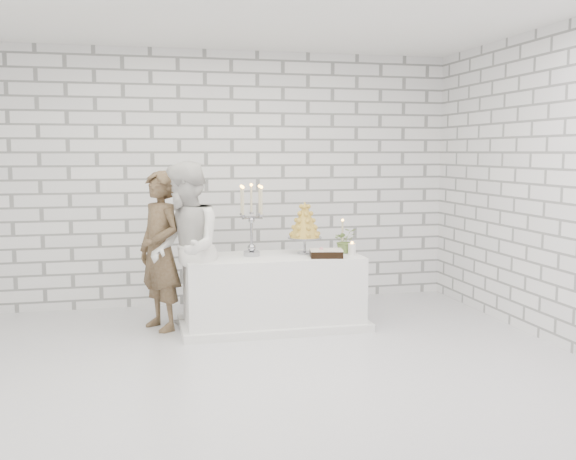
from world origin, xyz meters
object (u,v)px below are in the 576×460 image
object	(u,v)px
candelabra	(251,220)
croquembouche	(305,227)
bride	(186,250)
groom	(160,251)
cake_table	(273,291)

from	to	relation	value
candelabra	croquembouche	xyz separation A→B (m)	(0.57, 0.04, -0.10)
bride	croquembouche	size ratio (longest dim) A/B	3.13
groom	candelabra	distance (m)	0.98
bride	candelabra	distance (m)	0.76
groom	bride	xyz separation A→B (m)	(0.23, -0.34, 0.05)
candelabra	croquembouche	size ratio (longest dim) A/B	1.35
cake_table	bride	distance (m)	1.04
croquembouche	candelabra	bearing A→B (deg)	-176.46
cake_table	croquembouche	world-z (taller)	croquembouche
cake_table	candelabra	distance (m)	0.78
groom	croquembouche	bearing A→B (deg)	56.40
groom	bride	bearing A→B (deg)	4.93
groom	candelabra	bearing A→B (deg)	51.80
cake_table	bride	size ratio (longest dim) A/B	1.04
cake_table	groom	world-z (taller)	groom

